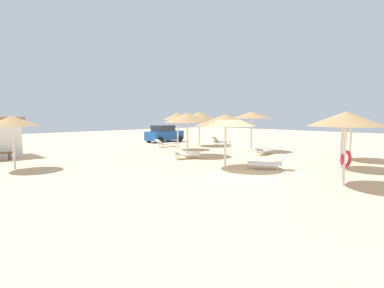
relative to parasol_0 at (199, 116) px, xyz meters
The scene contains 16 objects.
ground_plane 13.51m from the parasol_0, 127.32° to the right, with size 80.00×80.00×0.00m, color #DBBA8C.
parasol_0 is the anchor object (origin of this frame).
parasol_1 6.85m from the parasol_0, 141.44° to the right, with size 3.13×3.13×2.91m.
parasol_2 5.59m from the parasol_0, 89.29° to the right, with size 2.92×2.92×3.00m.
parasol_3 11.51m from the parasol_0, 128.06° to the right, with size 3.19×3.19×2.77m.
parasol_4 3.44m from the parasol_0, 164.76° to the right, with size 2.34×2.34×2.95m.
parasol_5 16.35m from the parasol_0, 114.80° to the right, with size 2.81×2.81×2.87m.
parasol_6 13.67m from the parasol_0, 102.77° to the right, with size 2.72×2.72×2.87m.
parasol_7 12.57m from the parasol_0, 87.49° to the right, with size 2.97×2.97×2.73m.
parasol_8 15.33m from the parasol_0, behind, with size 2.44×2.44×2.71m.
lounger_0 3.25m from the parasol_0, 24.69° to the right, with size 1.96×1.05×0.77m.
lounger_1 8.63m from the parasol_0, 140.74° to the right, with size 2.01×1.34×0.62m.
lounger_2 7.91m from the parasol_0, 98.51° to the right, with size 1.92×0.75×0.72m.
lounger_3 12.57m from the parasol_0, 118.51° to the right, with size 1.52×1.94×0.73m.
lounger_4 3.96m from the parasol_0, 157.89° to the left, with size 1.95×0.84×0.70m.
parked_car 5.40m from the parasol_0, 90.15° to the left, with size 4.14×2.28×1.72m.
Camera 1 is at (-11.00, -8.60, 2.74)m, focal length 28.11 mm.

